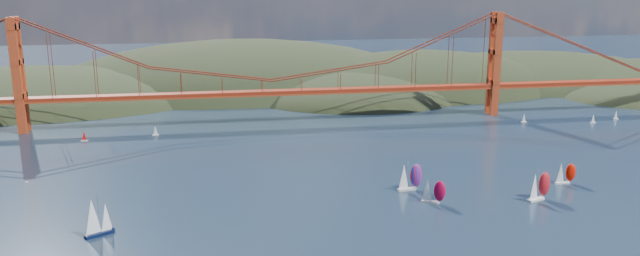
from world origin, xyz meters
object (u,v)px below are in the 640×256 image
object	(u,v)px
sloop_navy	(97,218)
racer_0	(433,191)
racer_1	(539,186)
racer_rwb	(410,176)
racer_2	(565,173)

from	to	relation	value
sloop_navy	racer_0	size ratio (longest dim) A/B	1.41
sloop_navy	racer_1	bearing A→B (deg)	-29.15
sloop_navy	racer_rwb	xyz separation A→B (m)	(101.07, 22.87, -0.59)
racer_2	racer_rwb	xyz separation A→B (m)	(-57.71, 2.76, 1.01)
sloop_navy	racer_1	distance (m)	140.78
racer_1	racer_rwb	xyz separation A→B (m)	(-39.58, 16.99, -0.03)
racer_0	racer_1	world-z (taller)	racer_1
racer_1	racer_rwb	bearing A→B (deg)	135.32
racer_2	racer_rwb	world-z (taller)	racer_rwb
sloop_navy	racer_2	bearing A→B (deg)	-24.33
racer_1	racer_2	bearing A→B (deg)	16.69
sloop_navy	racer_0	xyz separation A→B (m)	(104.72, 9.12, -1.35)
racer_1	racer_2	world-z (taller)	racer_1
racer_0	racer_2	bearing A→B (deg)	38.77
sloop_navy	racer_1	world-z (taller)	sloop_navy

